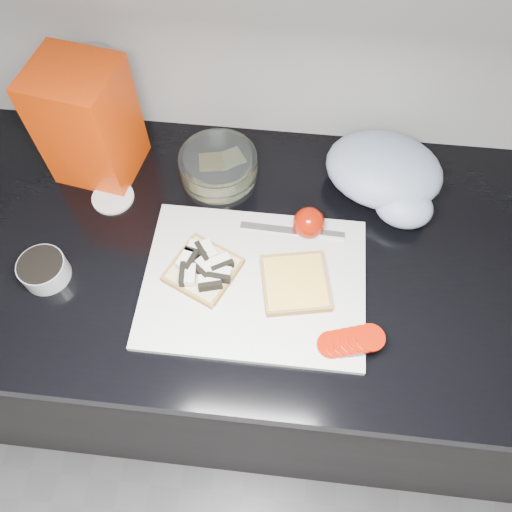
{
  "coord_description": "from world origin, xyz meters",
  "views": [
    {
      "loc": [
        0.15,
        0.71,
        1.72
      ],
      "look_at": [
        0.11,
        1.15,
        0.95
      ],
      "focal_mm": 35.0,
      "sensor_mm": 36.0,
      "label": 1
    }
  ],
  "objects_px": {
    "glass_bowl": "(219,168)",
    "bread_bag": "(88,123)",
    "steel_canister": "(104,103)",
    "cutting_board": "(254,282)"
  },
  "relations": [
    {
      "from": "cutting_board",
      "to": "bread_bag",
      "type": "xyz_separation_m",
      "value": [
        -0.35,
        0.25,
        0.11
      ]
    },
    {
      "from": "glass_bowl",
      "to": "cutting_board",
      "type": "bearing_deg",
      "value": -67.43
    },
    {
      "from": "cutting_board",
      "to": "glass_bowl",
      "type": "bearing_deg",
      "value": 112.57
    },
    {
      "from": "glass_bowl",
      "to": "steel_canister",
      "type": "relative_size",
      "value": 0.73
    },
    {
      "from": "glass_bowl",
      "to": "bread_bag",
      "type": "height_order",
      "value": "bread_bag"
    },
    {
      "from": "bread_bag",
      "to": "cutting_board",
      "type": "bearing_deg",
      "value": -25.88
    },
    {
      "from": "steel_canister",
      "to": "cutting_board",
      "type": "bearing_deg",
      "value": -43.22
    },
    {
      "from": "cutting_board",
      "to": "bread_bag",
      "type": "distance_m",
      "value": 0.44
    },
    {
      "from": "glass_bowl",
      "to": "steel_canister",
      "type": "xyz_separation_m",
      "value": [
        -0.24,
        0.08,
        0.08
      ]
    },
    {
      "from": "glass_bowl",
      "to": "bread_bag",
      "type": "relative_size",
      "value": 0.65
    }
  ]
}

